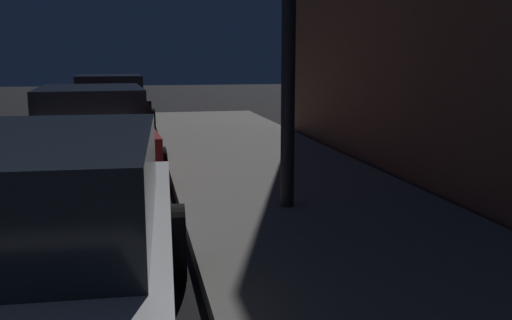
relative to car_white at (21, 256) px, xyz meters
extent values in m
cube|color=silver|center=(0.00, -0.02, -0.15)|extent=(1.95, 4.10, 0.64)
cube|color=#1E2328|center=(0.00, 0.04, 0.43)|extent=(1.65, 2.27, 0.56)
cylinder|color=black|center=(0.94, 1.18, -0.39)|extent=(0.25, 0.67, 0.66)
cube|color=maroon|center=(0.00, 5.65, -0.15)|extent=(1.98, 4.58, 0.64)
cube|color=#1E2328|center=(0.00, 5.56, 0.43)|extent=(1.65, 2.42, 0.56)
cylinder|color=black|center=(-0.95, 7.00, -0.39)|extent=(0.26, 0.67, 0.66)
cylinder|color=black|center=(0.79, 7.09, -0.39)|extent=(0.26, 0.67, 0.66)
cylinder|color=black|center=(-0.80, 4.22, -0.39)|extent=(0.26, 0.67, 0.66)
cylinder|color=black|center=(0.95, 4.31, -0.39)|extent=(0.26, 0.67, 0.66)
cube|color=black|center=(0.00, 11.90, -0.15)|extent=(2.06, 4.46, 0.64)
cube|color=#1E2328|center=(0.00, 11.98, 0.43)|extent=(1.74, 2.23, 0.56)
cylinder|color=black|center=(-1.01, 13.22, -0.39)|extent=(0.25, 0.67, 0.66)
cylinder|color=black|center=(0.90, 13.30, -0.39)|extent=(0.25, 0.67, 0.66)
cylinder|color=black|center=(-0.90, 10.50, -0.39)|extent=(0.25, 0.67, 0.66)
cylinder|color=black|center=(1.00, 10.57, -0.39)|extent=(0.25, 0.67, 0.66)
camera|label=1|loc=(0.70, -3.28, 1.14)|focal=38.59mm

